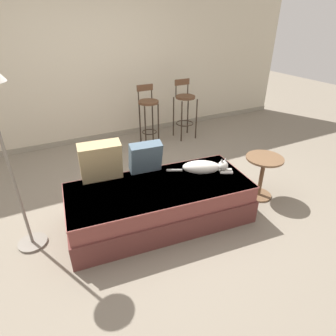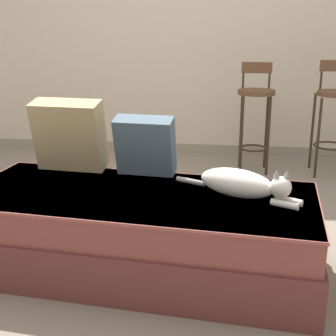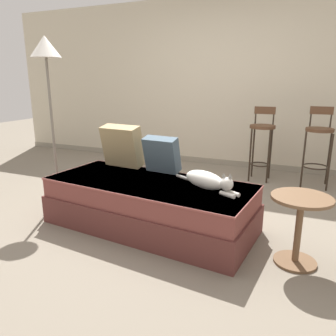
% 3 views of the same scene
% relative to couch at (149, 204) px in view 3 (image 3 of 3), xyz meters
% --- Properties ---
extents(ground_plane, '(16.00, 16.00, 0.00)m').
position_rel_couch_xyz_m(ground_plane, '(0.00, 0.40, -0.23)').
color(ground_plane, slate).
rests_on(ground_plane, ground).
extents(wall_back_panel, '(8.00, 0.10, 2.60)m').
position_rel_couch_xyz_m(wall_back_panel, '(0.00, 2.65, 1.07)').
color(wall_back_panel, beige).
rests_on(wall_back_panel, ground).
extents(wall_baseboard_trim, '(8.00, 0.02, 0.09)m').
position_rel_couch_xyz_m(wall_baseboard_trim, '(0.00, 2.60, -0.19)').
color(wall_baseboard_trim, gray).
rests_on(wall_baseboard_trim, ground).
extents(couch, '(2.02, 1.04, 0.45)m').
position_rel_couch_xyz_m(couch, '(0.00, 0.00, 0.00)').
color(couch, brown).
rests_on(couch, ground).
extents(throw_pillow_corner, '(0.45, 0.28, 0.45)m').
position_rel_couch_xyz_m(throw_pillow_corner, '(-0.50, 0.38, 0.45)').
color(throw_pillow_corner, tan).
rests_on(throw_pillow_corner, couch).
extents(throw_pillow_middle, '(0.37, 0.24, 0.37)m').
position_rel_couch_xyz_m(throw_pillow_middle, '(-0.02, 0.33, 0.41)').
color(throw_pillow_middle, '#4C6070').
rests_on(throw_pillow_middle, couch).
extents(cat, '(0.68, 0.41, 0.19)m').
position_rel_couch_xyz_m(cat, '(0.56, 0.01, 0.30)').
color(cat, white).
rests_on(cat, couch).
extents(bar_stool_near_window, '(0.34, 0.34, 1.01)m').
position_rel_couch_xyz_m(bar_stool_near_window, '(0.74, 1.99, 0.39)').
color(bar_stool_near_window, '#2D2319').
rests_on(bar_stool_near_window, ground).
extents(bar_stool_by_doorway, '(0.34, 0.34, 1.03)m').
position_rel_couch_xyz_m(bar_stool_by_doorway, '(1.44, 1.99, 0.37)').
color(bar_stool_by_doorway, '#2D2319').
rests_on(bar_stool_by_doorway, ground).
extents(side_table, '(0.44, 0.44, 0.54)m').
position_rel_couch_xyz_m(side_table, '(1.32, -0.14, 0.12)').
color(side_table, brown).
rests_on(side_table, ground).
extents(floor_lamp, '(0.32, 0.32, 1.81)m').
position_rel_couch_xyz_m(floor_lamp, '(-1.31, 0.24, 1.30)').
color(floor_lamp, slate).
rests_on(floor_lamp, ground).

